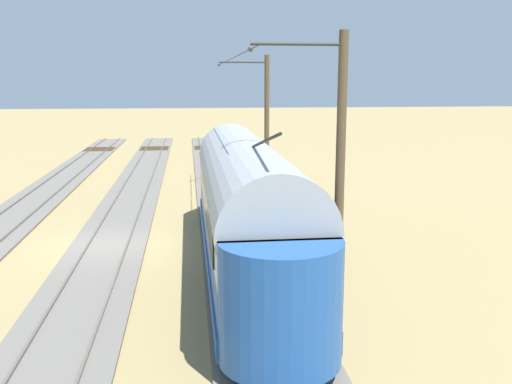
{
  "coord_description": "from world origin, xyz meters",
  "views": [
    {
      "loc": [
        -3.06,
        20.83,
        6.1
      ],
      "look_at": [
        -5.32,
        1.95,
        2.36
      ],
      "focal_mm": 39.73,
      "sensor_mm": 36.0,
      "label": 1
    }
  ],
  "objects_px": {
    "switch_stand": "(242,170)",
    "vintage_streetcar": "(246,203)",
    "catenary_pole_foreground": "(266,120)",
    "catenary_pole_mid_near": "(338,156)"
  },
  "relations": [
    {
      "from": "catenary_pole_foreground",
      "to": "catenary_pole_mid_near",
      "type": "bearing_deg",
      "value": 90.0
    },
    {
      "from": "catenary_pole_mid_near",
      "to": "catenary_pole_foreground",
      "type": "bearing_deg",
      "value": -90.0
    },
    {
      "from": "catenary_pole_foreground",
      "to": "catenary_pole_mid_near",
      "type": "height_order",
      "value": "same"
    },
    {
      "from": "switch_stand",
      "to": "catenary_pole_foreground",
      "type": "bearing_deg",
      "value": 113.39
    },
    {
      "from": "vintage_streetcar",
      "to": "catenary_pole_foreground",
      "type": "height_order",
      "value": "catenary_pole_foreground"
    },
    {
      "from": "catenary_pole_mid_near",
      "to": "switch_stand",
      "type": "relative_size",
      "value": 6.08
    },
    {
      "from": "catenary_pole_mid_near",
      "to": "vintage_streetcar",
      "type": "bearing_deg",
      "value": -29.94
    },
    {
      "from": "switch_stand",
      "to": "vintage_streetcar",
      "type": "bearing_deg",
      "value": 84.9
    },
    {
      "from": "vintage_streetcar",
      "to": "catenary_pole_mid_near",
      "type": "relative_size",
      "value": 2.18
    },
    {
      "from": "catenary_pole_foreground",
      "to": "switch_stand",
      "type": "bearing_deg",
      "value": -66.61
    }
  ]
}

